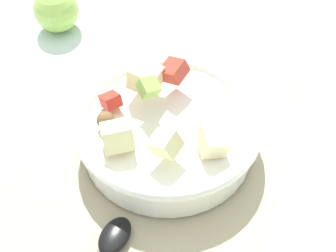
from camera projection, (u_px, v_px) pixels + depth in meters
name	position (u px, v px, depth m)	size (l,w,h in m)	color
ground_plane	(156.00, 155.00, 0.72)	(2.40, 2.40, 0.00)	silver
placemat	(156.00, 154.00, 0.72)	(0.44, 0.36, 0.01)	tan
salad_bowl	(167.00, 129.00, 0.69)	(0.26, 0.26, 0.12)	white
whole_apple	(56.00, 10.00, 0.88)	(0.08, 0.08, 0.09)	#9EC656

